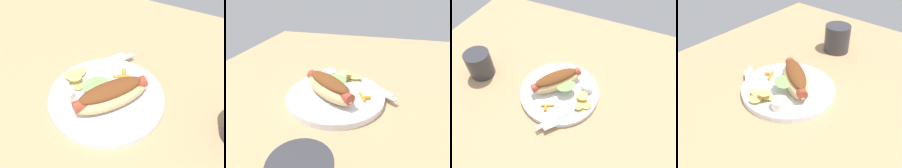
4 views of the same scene
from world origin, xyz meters
The scene contains 9 objects.
ground_plane centered at (0.00, 0.00, -0.90)cm, with size 120.00×90.00×1.80cm, color tan.
plate centered at (2.89, 1.99, 0.80)cm, with size 25.32×25.32×1.60cm, color white.
hot_dog centered at (4.43, 0.74, 4.39)cm, with size 15.22×17.05×5.38cm.
sauce_ramekin centered at (-4.97, -2.08, 2.87)cm, with size 4.05×4.05×2.54cm, color white.
fork centered at (-1.54, 10.69, 1.80)cm, with size 9.47×13.39×0.40cm.
knife centered at (-3.74, 10.63, 1.78)cm, with size 14.95×1.40×0.36cm, color silver.
chips_pile centered at (-5.73, 4.17, 2.69)cm, with size 6.67×8.08×2.88cm.
carrot_garnish centered at (3.50, 9.55, 2.03)cm, with size 4.07×3.44×0.98cm.
drinking_cup centered at (31.43, 5.07, 4.52)cm, with size 8.40×8.40×9.03cm, color #333338.
Camera 3 is at (-16.32, 40.20, 55.51)cm, focal length 34.17 mm.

